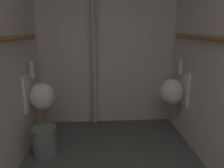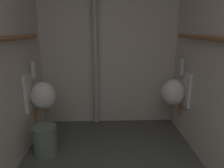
{
  "view_description": "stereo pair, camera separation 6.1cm",
  "coord_description": "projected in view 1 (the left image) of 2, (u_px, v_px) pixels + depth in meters",
  "views": [
    {
      "loc": [
        -0.12,
        0.27,
        1.38
      ],
      "look_at": [
        0.02,
        2.42,
        0.82
      ],
      "focal_mm": 33.43,
      "sensor_mm": 36.0,
      "label": 1
    },
    {
      "loc": [
        -0.06,
        0.27,
        1.38
      ],
      "look_at": [
        0.02,
        2.42,
        0.82
      ],
      "focal_mm": 33.43,
      "sensor_mm": 36.0,
      "label": 2
    }
  ],
  "objects": [
    {
      "name": "standpipe_back_wall",
      "position": [
        93.0,
        38.0,
        2.85
      ],
      "size": [
        0.07,
        0.07,
        2.48
      ],
      "primitive_type": "cylinder",
      "color": "#B2B2B2",
      "rests_on": "ground"
    },
    {
      "name": "urinal_right_mid",
      "position": [
        173.0,
        91.0,
        2.67
      ],
      "size": [
        0.32,
        0.3,
        0.76
      ],
      "color": "white"
    },
    {
      "name": "wall_back",
      "position": [
        107.0,
        38.0,
        2.97
      ],
      "size": [
        2.07,
        0.06,
        2.53
      ],
      "primitive_type": "cube",
      "color": "beige",
      "rests_on": "ground"
    },
    {
      "name": "urinal_left_mid",
      "position": [
        40.0,
        95.0,
        2.48
      ],
      "size": [
        0.32,
        0.3,
        0.76
      ],
      "color": "white"
    },
    {
      "name": "waste_bin",
      "position": [
        45.0,
        141.0,
        2.33
      ],
      "size": [
        0.27,
        0.27,
        0.34
      ],
      "primitive_type": "cylinder",
      "color": "slate",
      "rests_on": "ground"
    }
  ]
}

